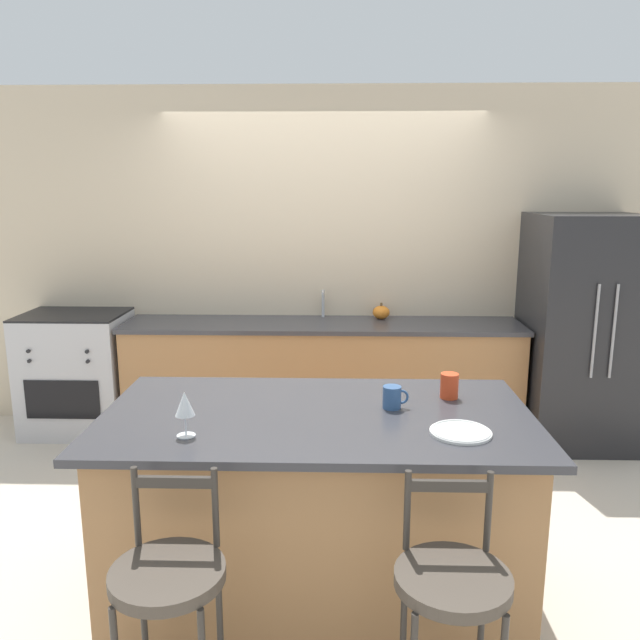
% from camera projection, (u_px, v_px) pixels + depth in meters
% --- Properties ---
extents(ground_plane, '(18.00, 18.00, 0.00)m').
position_uv_depth(ground_plane, '(321.00, 448.00, 4.70)').
color(ground_plane, beige).
extents(wall_back, '(6.00, 0.07, 2.70)m').
position_uv_depth(wall_back, '(323.00, 260.00, 5.05)').
color(wall_back, beige).
rests_on(wall_back, ground_plane).
extents(back_counter, '(3.08, 0.63, 0.90)m').
position_uv_depth(back_counter, '(322.00, 377.00, 4.95)').
color(back_counter, '#A87547').
rests_on(back_counter, ground_plane).
extents(sink_faucet, '(0.02, 0.13, 0.22)m').
position_uv_depth(sink_faucet, '(323.00, 300.00, 5.01)').
color(sink_faucet, '#ADAFB5').
rests_on(sink_faucet, back_counter).
extents(kitchen_island, '(1.92, 1.04, 0.94)m').
position_uv_depth(kitchen_island, '(317.00, 508.00, 2.88)').
color(kitchen_island, '#A87547').
rests_on(kitchen_island, ground_plane).
extents(refrigerator, '(0.79, 0.80, 1.74)m').
position_uv_depth(refrigerator, '(581.00, 331.00, 4.70)').
color(refrigerator, '#232326').
rests_on(refrigerator, ground_plane).
extents(oven_range, '(0.79, 0.62, 0.96)m').
position_uv_depth(oven_range, '(78.00, 372.00, 4.97)').
color(oven_range, '#B7B7BC').
rests_on(oven_range, ground_plane).
extents(bar_stool_near, '(0.39, 0.39, 0.98)m').
position_uv_depth(bar_stool_near, '(170.00, 601.00, 2.12)').
color(bar_stool_near, '#332D28').
rests_on(bar_stool_near, ground_plane).
extents(bar_stool_far, '(0.39, 0.39, 0.98)m').
position_uv_depth(bar_stool_far, '(451.00, 607.00, 2.09)').
color(bar_stool_far, '#332D28').
rests_on(bar_stool_far, ground_plane).
extents(dinner_plate, '(0.25, 0.25, 0.02)m').
position_uv_depth(dinner_plate, '(461.00, 432.00, 2.55)').
color(dinner_plate, white).
rests_on(dinner_plate, kitchen_island).
extents(wine_glass, '(0.08, 0.08, 0.19)m').
position_uv_depth(wine_glass, '(185.00, 405.00, 2.50)').
color(wine_glass, white).
rests_on(wine_glass, kitchen_island).
extents(coffee_mug, '(0.12, 0.08, 0.10)m').
position_uv_depth(coffee_mug, '(393.00, 397.00, 2.84)').
color(coffee_mug, '#335689').
rests_on(coffee_mug, kitchen_island).
extents(tumbler_cup, '(0.09, 0.09, 0.12)m').
position_uv_depth(tumbler_cup, '(449.00, 386.00, 2.97)').
color(tumbler_cup, red).
rests_on(tumbler_cup, kitchen_island).
extents(pumpkin_decoration, '(0.14, 0.14, 0.13)m').
position_uv_depth(pumpkin_decoration, '(381.00, 312.00, 4.97)').
color(pumpkin_decoration, orange).
rests_on(pumpkin_decoration, back_counter).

